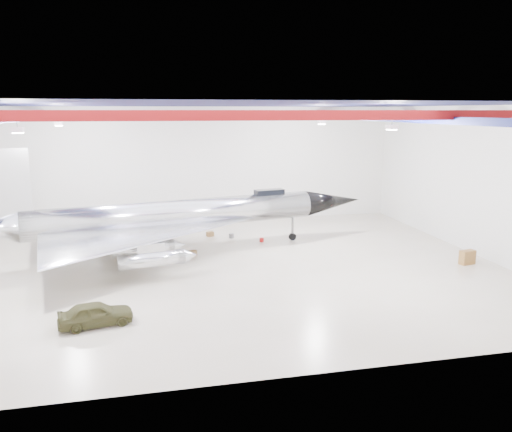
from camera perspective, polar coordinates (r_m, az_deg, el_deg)
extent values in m
plane|color=#B7AB92|center=(34.67, -5.37, -5.94)|extent=(40.00, 40.00, 0.00)
plane|color=silver|center=(48.21, -7.64, 5.75)|extent=(40.00, 0.00, 40.00)
plane|color=silver|center=(40.81, 23.63, 3.74)|extent=(0.00, 30.00, 30.00)
plane|color=#0A0F38|center=(33.01, -5.75, 12.55)|extent=(40.00, 40.00, 0.00)
cube|color=maroon|center=(24.08, -3.25, 11.40)|extent=(39.50, 0.25, 0.50)
cube|color=maroon|center=(30.03, -5.06, 11.48)|extent=(39.50, 0.25, 0.50)
cube|color=maroon|center=(35.99, -6.28, 11.53)|extent=(39.50, 0.25, 0.50)
cube|color=maroon|center=(41.96, -7.15, 11.56)|extent=(39.50, 0.25, 0.50)
cube|color=#0C1149|center=(33.82, -26.68, 9.82)|extent=(0.25, 29.50, 0.40)
cube|color=#0C1149|center=(36.38, 13.77, 10.80)|extent=(0.25, 29.50, 0.40)
cube|color=silver|center=(27.53, -25.58, 8.88)|extent=(0.55, 0.55, 0.25)
cube|color=silver|center=(30.13, 15.25, 9.79)|extent=(0.55, 0.55, 0.25)
cube|color=silver|center=(39.30, -21.61, 9.79)|extent=(0.55, 0.55, 0.25)
cube|color=silver|center=(41.16, 7.51, 10.57)|extent=(0.55, 0.55, 0.25)
cylinder|color=silver|center=(37.81, -8.94, 0.21)|extent=(21.59, 6.26, 2.16)
cone|color=black|center=(43.06, 8.71, 1.65)|extent=(5.71, 3.15, 2.16)
cube|color=silver|center=(36.32, -26.68, 3.09)|extent=(2.99, 0.71, 4.85)
cube|color=black|center=(40.09, 1.52, 2.67)|extent=(2.49, 1.30, 0.54)
cylinder|color=silver|center=(31.88, -11.83, -4.92)|extent=(4.21, 1.74, 0.97)
cylinder|color=silver|center=(34.43, -12.74, -3.70)|extent=(4.21, 1.74, 0.97)
cylinder|color=silver|center=(40.62, -14.44, -1.39)|extent=(4.21, 1.74, 0.97)
cylinder|color=silver|center=(43.23, -15.00, -0.63)|extent=(4.21, 1.74, 0.97)
cylinder|color=#59595B|center=(41.64, 4.20, -1.48)|extent=(0.19, 0.19, 1.94)
cylinder|color=black|center=(41.80, 4.19, -2.37)|extent=(0.64, 0.35, 0.60)
cylinder|color=#59595B|center=(34.92, -14.60, -4.49)|extent=(0.19, 0.19, 1.94)
cylinder|color=black|center=(35.11, -14.55, -5.54)|extent=(0.64, 0.35, 0.60)
cylinder|color=#59595B|center=(40.09, -15.80, -2.44)|extent=(0.19, 0.19, 1.94)
cylinder|color=black|center=(40.25, -15.74, -3.36)|extent=(0.64, 0.35, 0.60)
imported|color=#3C3B1E|center=(26.77, -17.85, -10.59)|extent=(3.87, 2.17, 1.24)
cube|color=brown|center=(38.26, 23.00, -4.36)|extent=(1.18, 0.76, 1.00)
cube|color=#A81011|center=(40.36, -9.15, -3.23)|extent=(0.53, 0.47, 0.32)
cube|color=olive|center=(43.19, -5.27, -2.06)|extent=(0.69, 0.63, 0.40)
cube|color=#59595B|center=(41.76, -15.43, -3.01)|extent=(0.48, 0.42, 0.30)
cylinder|color=#A81011|center=(41.22, 0.65, -2.74)|extent=(0.45, 0.45, 0.33)
cube|color=olive|center=(37.79, -7.21, -4.19)|extent=(0.59, 0.52, 0.35)
cylinder|color=#59595B|center=(42.50, -2.83, -2.27)|extent=(0.53, 0.53, 0.37)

